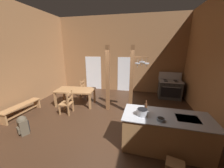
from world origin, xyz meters
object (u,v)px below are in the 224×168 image
object	(u,v)px
kitchen_island	(165,132)
backpack	(23,124)
ladderback_chair_near_window	(67,103)
stove_range	(170,89)
bench_along_left_wall	(22,108)
bottle_tall_on_counter	(146,108)
ladderback_chair_by_post	(85,89)
step_stool	(175,168)
mixing_bowl_on_counter	(161,119)
dining_table	(75,91)
stockpot_on_counter	(142,112)

from	to	relation	value
kitchen_island	backpack	xyz separation A→B (m)	(-4.14, -0.33, -0.15)
ladderback_chair_near_window	stove_range	bearing A→B (deg)	31.65
ladderback_chair_near_window	bench_along_left_wall	xyz separation A→B (m)	(-1.68, -0.52, -0.14)
stove_range	backpack	bearing A→B (deg)	-140.41
bench_along_left_wall	bottle_tall_on_counter	world-z (taller)	bottle_tall_on_counter
stove_range	ladderback_chair_near_window	size ratio (longest dim) A/B	1.39
kitchen_island	bottle_tall_on_counter	world-z (taller)	bottle_tall_on_counter
stove_range	ladderback_chair_by_post	xyz separation A→B (m)	(-4.38, -0.91, -0.03)
step_stool	mixing_bowl_on_counter	bearing A→B (deg)	118.48
dining_table	ladderback_chair_near_window	world-z (taller)	ladderback_chair_near_window
ladderback_chair_near_window	mixing_bowl_on_counter	world-z (taller)	mixing_bowl_on_counter
ladderback_chair_by_post	bottle_tall_on_counter	distance (m)	4.16
kitchen_island	backpack	bearing A→B (deg)	-175.50
kitchen_island	ladderback_chair_near_window	world-z (taller)	ladderback_chair_near_window
mixing_bowl_on_counter	ladderback_chair_by_post	bearing A→B (deg)	136.58
dining_table	backpack	distance (m)	2.41
kitchen_island	ladderback_chair_by_post	bearing A→B (deg)	140.49
dining_table	ladderback_chair_by_post	bearing A→B (deg)	86.71
bench_along_left_wall	stockpot_on_counter	distance (m)	4.67
kitchen_island	mixing_bowl_on_counter	xyz separation A→B (m)	(-0.18, -0.25, 0.50)
ladderback_chair_by_post	dining_table	bearing A→B (deg)	-93.29
stove_range	bottle_tall_on_counter	xyz separation A→B (m)	(-1.38, -3.73, 0.59)
step_stool	ladderback_chair_near_window	xyz separation A→B (m)	(-3.59, 1.90, 0.27)
stockpot_on_counter	bottle_tall_on_counter	world-z (taller)	bottle_tall_on_counter
stove_range	bench_along_left_wall	xyz separation A→B (m)	(-6.03, -3.21, -0.17)
bench_along_left_wall	stockpot_on_counter	bearing A→B (deg)	-8.91
bench_along_left_wall	bottle_tall_on_counter	size ratio (longest dim) A/B	4.61
mixing_bowl_on_counter	bottle_tall_on_counter	bearing A→B (deg)	135.30
bench_along_left_wall	stockpot_on_counter	size ratio (longest dim) A/B	4.84
dining_table	stockpot_on_counter	size ratio (longest dim) A/B	5.54
kitchen_island	bench_along_left_wall	bearing A→B (deg)	173.28
mixing_bowl_on_counter	kitchen_island	bearing A→B (deg)	53.97
stove_range	ladderback_chair_near_window	xyz separation A→B (m)	(-4.35, -2.68, -0.03)
ladderback_chair_near_window	bench_along_left_wall	bearing A→B (deg)	-162.75
ladderback_chair_near_window	mixing_bowl_on_counter	xyz separation A→B (m)	(3.31, -1.38, 0.51)
kitchen_island	bottle_tall_on_counter	size ratio (longest dim) A/B	6.51
ladderback_chair_by_post	mixing_bowl_on_counter	xyz separation A→B (m)	(3.34, -3.16, 0.51)
ladderback_chair_by_post	stockpot_on_counter	xyz separation A→B (m)	(2.91, -3.01, 0.57)
dining_table	ladderback_chair_by_post	distance (m)	0.93
step_stool	dining_table	world-z (taller)	dining_table
ladderback_chair_near_window	backpack	distance (m)	1.60
kitchen_island	stockpot_on_counter	distance (m)	0.83
kitchen_island	stove_range	xyz separation A→B (m)	(0.86, 3.81, 0.02)
ladderback_chair_near_window	stockpot_on_counter	xyz separation A→B (m)	(2.88, -1.24, 0.57)
ladderback_chair_by_post	backpack	bearing A→B (deg)	-100.95
stockpot_on_counter	bottle_tall_on_counter	xyz separation A→B (m)	(0.09, 0.19, 0.04)
stove_range	step_stool	xyz separation A→B (m)	(-0.76, -4.59, -0.30)
bottle_tall_on_counter	kitchen_island	bearing A→B (deg)	-8.67
backpack	dining_table	bearing A→B (deg)	76.13
ladderback_chair_by_post	bench_along_left_wall	world-z (taller)	ladderback_chair_by_post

